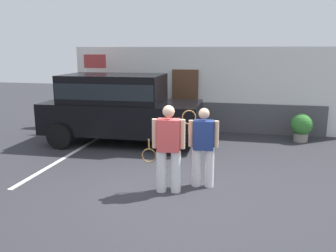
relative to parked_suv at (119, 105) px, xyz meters
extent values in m
plane|color=#2D2D33|center=(2.30, -3.27, -1.15)|extent=(40.00, 40.00, 0.00)
cube|color=silver|center=(-0.86, -1.77, -1.14)|extent=(0.12, 4.40, 0.01)
cube|color=white|center=(2.30, 2.33, 0.28)|extent=(9.39, 0.30, 2.85)
cube|color=#4C4C51|center=(2.30, 2.13, -0.65)|extent=(7.89, 0.10, 1.00)
cube|color=brown|center=(1.62, 2.11, -0.10)|extent=(0.90, 0.06, 2.10)
cube|color=black|center=(0.11, 0.00, -0.35)|extent=(4.66, 2.05, 0.90)
cube|color=black|center=(-0.14, 0.00, 0.50)|extent=(2.96, 1.85, 0.80)
cube|color=black|center=(-0.14, 0.00, 0.48)|extent=(2.90, 1.87, 0.44)
cylinder|color=black|center=(1.63, 1.00, -0.79)|extent=(0.73, 0.28, 0.72)
cylinder|color=black|center=(1.69, -0.89, -0.79)|extent=(0.73, 0.28, 0.72)
cylinder|color=black|center=(-1.47, 0.90, -0.79)|extent=(0.73, 0.28, 0.72)
cylinder|color=black|center=(-1.41, -1.00, -0.79)|extent=(0.73, 0.28, 0.72)
cylinder|color=white|center=(2.42, -3.32, -0.73)|extent=(0.20, 0.20, 0.84)
cylinder|color=white|center=(2.14, -3.36, -0.73)|extent=(0.20, 0.20, 0.84)
cube|color=#E04C4C|center=(2.28, -3.34, 0.01)|extent=(0.46, 0.32, 0.63)
sphere|color=beige|center=(2.28, -3.34, 0.47)|extent=(0.23, 0.23, 0.23)
cylinder|color=beige|center=(2.54, -3.31, 0.03)|extent=(0.11, 0.11, 0.57)
cylinder|color=beige|center=(2.01, -3.37, 0.03)|extent=(0.11, 0.11, 0.57)
torus|color=olive|center=(1.88, -3.34, -0.43)|extent=(0.37, 0.07, 0.37)
cylinder|color=olive|center=(1.88, -3.34, -0.20)|extent=(0.03, 0.03, 0.20)
cylinder|color=white|center=(3.03, -2.89, -0.75)|extent=(0.19, 0.19, 0.79)
cylinder|color=white|center=(2.76, -2.91, -0.75)|extent=(0.19, 0.19, 0.79)
cube|color=navy|center=(2.90, -2.90, -0.06)|extent=(0.42, 0.28, 0.59)
sphere|color=beige|center=(2.90, -2.90, 0.38)|extent=(0.22, 0.22, 0.22)
cylinder|color=beige|center=(3.15, -2.88, -0.03)|extent=(0.10, 0.10, 0.54)
cylinder|color=beige|center=(2.65, -2.92, -0.03)|extent=(0.10, 0.10, 0.54)
torus|color=olive|center=(2.59, -2.87, 0.29)|extent=(0.28, 0.13, 0.29)
cylinder|color=olive|center=(2.59, -2.87, 0.05)|extent=(0.03, 0.03, 0.20)
cylinder|color=gray|center=(5.37, 1.37, -1.02)|extent=(0.42, 0.42, 0.26)
sphere|color=#387F33|center=(5.37, 1.37, -0.61)|extent=(0.65, 0.65, 0.65)
cylinder|color=silver|center=(-1.72, 1.37, 0.18)|extent=(0.05, 0.05, 2.66)
cube|color=#B23838|center=(-1.32, 1.37, 1.24)|extent=(0.75, 0.11, 0.45)
camera|label=1|loc=(3.72, -9.72, 1.61)|focal=37.50mm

